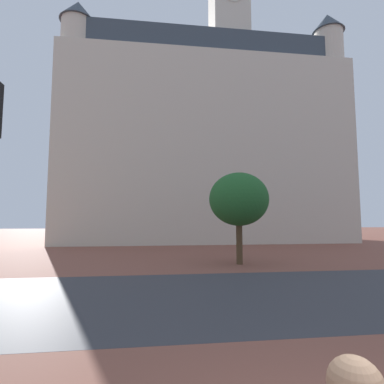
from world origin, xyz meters
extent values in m
plane|color=brown|center=(0.00, 10.00, 0.00)|extent=(120.00, 120.00, 0.00)
cube|color=#38383D|center=(0.00, 7.63, 0.00)|extent=(120.00, 6.75, 0.00)
cube|color=beige|center=(3.33, 30.47, 9.00)|extent=(27.92, 12.97, 18.00)
cube|color=#38424C|center=(3.33, 30.47, 19.20)|extent=(25.68, 11.93, 2.40)
cube|color=beige|center=(6.56, 30.47, 15.20)|extent=(4.10, 4.10, 30.39)
cylinder|color=beige|center=(-9.13, 25.49, 10.23)|extent=(2.80, 2.80, 20.46)
cone|color=#38424C|center=(-9.13, 25.49, 21.46)|extent=(3.20, 3.20, 2.00)
cylinder|color=beige|center=(15.79, 25.49, 10.74)|extent=(2.80, 2.80, 21.48)
cone|color=#38424C|center=(15.79, 25.49, 22.48)|extent=(3.20, 3.20, 2.00)
cylinder|color=#4C3823|center=(2.46, 13.33, 1.04)|extent=(0.32, 0.32, 2.07)
ellipsoid|color=#235B28|center=(2.46, 13.33, 3.29)|extent=(3.04, 3.04, 2.74)
camera|label=1|loc=(-1.80, -1.28, 2.29)|focal=27.46mm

